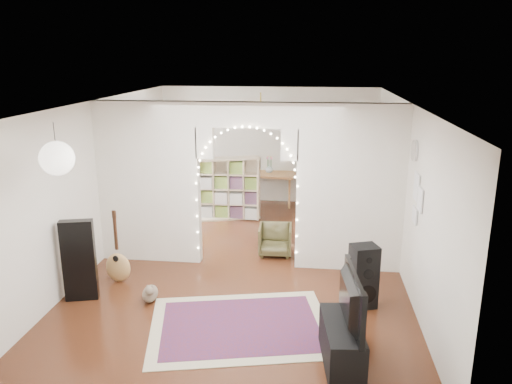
# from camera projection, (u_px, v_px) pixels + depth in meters

# --- Properties ---
(floor) EXTENTS (7.50, 7.50, 0.00)m
(floor) POSITION_uv_depth(u_px,v_px,m) (248.00, 263.00, 8.46)
(floor) COLOR black
(floor) RESTS_ON ground
(ceiling) EXTENTS (5.00, 7.50, 0.02)m
(ceiling) POSITION_uv_depth(u_px,v_px,m) (247.00, 102.00, 7.74)
(ceiling) COLOR white
(ceiling) RESTS_ON wall_back
(wall_back) EXTENTS (5.00, 0.02, 2.70)m
(wall_back) POSITION_uv_depth(u_px,v_px,m) (269.00, 145.00, 11.69)
(wall_back) COLOR silver
(wall_back) RESTS_ON floor
(wall_front) EXTENTS (5.00, 0.02, 2.70)m
(wall_front) POSITION_uv_depth(u_px,v_px,m) (192.00, 291.00, 4.51)
(wall_front) COLOR silver
(wall_front) RESTS_ON floor
(wall_left) EXTENTS (0.02, 7.50, 2.70)m
(wall_left) POSITION_uv_depth(u_px,v_px,m) (100.00, 181.00, 8.38)
(wall_left) COLOR silver
(wall_left) RESTS_ON floor
(wall_right) EXTENTS (0.02, 7.50, 2.70)m
(wall_right) POSITION_uv_depth(u_px,v_px,m) (405.00, 191.00, 7.82)
(wall_right) COLOR silver
(wall_right) RESTS_ON floor
(divider_wall) EXTENTS (5.00, 0.20, 2.70)m
(divider_wall) POSITION_uv_depth(u_px,v_px,m) (247.00, 181.00, 8.08)
(divider_wall) COLOR silver
(divider_wall) RESTS_ON floor
(fairy_lights) EXTENTS (1.64, 0.04, 1.60)m
(fairy_lights) POSITION_uv_depth(u_px,v_px,m) (246.00, 176.00, 7.92)
(fairy_lights) COLOR #FFEABF
(fairy_lights) RESTS_ON divider_wall
(window) EXTENTS (0.04, 1.20, 1.40)m
(window) POSITION_uv_depth(u_px,v_px,m) (138.00, 152.00, 10.06)
(window) COLOR white
(window) RESTS_ON wall_left
(wall_clock) EXTENTS (0.03, 0.31, 0.31)m
(wall_clock) POSITION_uv_depth(u_px,v_px,m) (415.00, 150.00, 7.04)
(wall_clock) COLOR white
(wall_clock) RESTS_ON wall_right
(picture_frames) EXTENTS (0.02, 0.50, 0.70)m
(picture_frames) POSITION_uv_depth(u_px,v_px,m) (417.00, 199.00, 6.82)
(picture_frames) COLOR white
(picture_frames) RESTS_ON wall_right
(paper_lantern) EXTENTS (0.40, 0.40, 0.40)m
(paper_lantern) POSITION_uv_depth(u_px,v_px,m) (57.00, 158.00, 5.77)
(paper_lantern) COLOR white
(paper_lantern) RESTS_ON ceiling
(ceiling_fan) EXTENTS (1.10, 1.10, 0.30)m
(ceiling_fan) POSITION_uv_depth(u_px,v_px,m) (261.00, 108.00, 9.73)
(ceiling_fan) COLOR #B0943A
(ceiling_fan) RESTS_ON ceiling
(area_rug) EXTENTS (2.63, 2.20, 0.02)m
(area_rug) POSITION_uv_depth(u_px,v_px,m) (240.00, 326.00, 6.48)
(area_rug) COLOR maroon
(area_rug) RESTS_ON floor
(guitar_case) EXTENTS (0.48, 0.26, 1.19)m
(guitar_case) POSITION_uv_depth(u_px,v_px,m) (79.00, 260.00, 7.06)
(guitar_case) COLOR black
(guitar_case) RESTS_ON floor
(acoustic_guitar) EXTENTS (0.41, 0.27, 0.98)m
(acoustic_guitar) POSITION_uv_depth(u_px,v_px,m) (117.00, 256.00, 7.64)
(acoustic_guitar) COLOR tan
(acoustic_guitar) RESTS_ON floor
(tabby_cat) EXTENTS (0.31, 0.49, 0.33)m
(tabby_cat) POSITION_uv_depth(u_px,v_px,m) (150.00, 293.00, 7.09)
(tabby_cat) COLOR brown
(tabby_cat) RESTS_ON floor
(floor_speaker) EXTENTS (0.43, 0.40, 0.90)m
(floor_speaker) POSITION_uv_depth(u_px,v_px,m) (363.00, 276.00, 6.89)
(floor_speaker) COLOR black
(floor_speaker) RESTS_ON floor
(media_console) EXTENTS (0.50, 1.04, 0.50)m
(media_console) POSITION_uv_depth(u_px,v_px,m) (342.00, 344.00, 5.64)
(media_console) COLOR black
(media_console) RESTS_ON floor
(tv) EXTENTS (0.25, 1.08, 0.62)m
(tv) POSITION_uv_depth(u_px,v_px,m) (344.00, 299.00, 5.49)
(tv) COLOR black
(tv) RESTS_ON media_console
(bookcase) EXTENTS (1.32, 0.71, 1.33)m
(bookcase) POSITION_uv_depth(u_px,v_px,m) (229.00, 188.00, 10.58)
(bookcase) COLOR #C7AF90
(bookcase) RESTS_ON floor
(dining_table) EXTENTS (1.26, 0.89, 0.76)m
(dining_table) POSITION_uv_depth(u_px,v_px,m) (269.00, 176.00, 11.62)
(dining_table) COLOR olive
(dining_table) RESTS_ON floor
(flower_vase) EXTENTS (0.20, 0.20, 0.19)m
(flower_vase) POSITION_uv_depth(u_px,v_px,m) (269.00, 169.00, 11.58)
(flower_vase) COLOR white
(flower_vase) RESTS_ON dining_table
(dining_chair_left) EXTENTS (0.54, 0.56, 0.47)m
(dining_chair_left) POSITION_uv_depth(u_px,v_px,m) (228.00, 202.00, 11.08)
(dining_chair_left) COLOR #484224
(dining_chair_left) RESTS_ON floor
(dining_chair_right) EXTENTS (0.59, 0.61, 0.53)m
(dining_chair_right) POSITION_uv_depth(u_px,v_px,m) (275.00, 240.00, 8.75)
(dining_chair_right) COLOR #484224
(dining_chair_right) RESTS_ON floor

